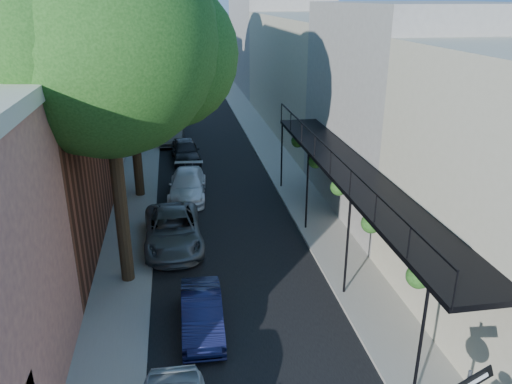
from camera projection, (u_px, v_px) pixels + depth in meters
name	position (u px, v px, depth m)	size (l,w,h in m)	color
road_surface	(202.00, 132.00, 36.25)	(6.00, 64.00, 0.01)	black
sidewalk_left	(146.00, 134.00, 35.63)	(2.00, 64.00, 0.12)	gray
sidewalk_right	(257.00, 129.00, 36.83)	(2.00, 64.00, 0.12)	gray
buildings_left	(55.00, 68.00, 31.91)	(10.10, 59.10, 12.00)	tan
buildings_right	(327.00, 69.00, 35.51)	(9.80, 55.00, 10.00)	#B7AF97
oak_near	(120.00, 45.00, 14.73)	(7.48, 6.80, 11.42)	#302113
oak_mid	(136.00, 48.00, 22.35)	(6.60, 6.00, 10.20)	#302113
oak_far	(144.00, 13.00, 30.22)	(7.70, 7.00, 11.90)	#302113
parked_car_b	(202.00, 313.00, 14.63)	(1.18, 3.39, 1.12)	#121538
parked_car_c	(173.00, 230.00, 19.61)	(2.19, 4.75, 1.32)	#5B5F63
parked_car_d	(187.00, 185.00, 24.37)	(1.74, 4.29, 1.24)	white
parked_car_e	(185.00, 151.00, 29.65)	(1.57, 3.91, 1.33)	black
parked_car_f	(172.00, 132.00, 33.55)	(1.48, 4.26, 1.40)	#625B52
parked_car_g	(169.00, 119.00, 37.77)	(1.98, 4.28, 1.19)	#9198A4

